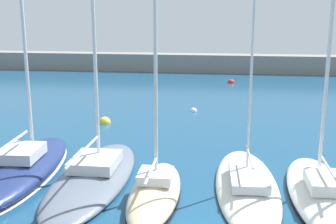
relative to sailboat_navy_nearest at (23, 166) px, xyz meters
name	(u,v)px	position (x,y,z in m)	size (l,w,h in m)	color
breakwater_seawall	(218,63)	(8.81, 37.85, 0.71)	(108.00, 2.77, 2.30)	gray
sailboat_navy_nearest	(23,166)	(0.00, 0.00, 0.00)	(3.72, 10.26, 17.78)	navy
sailboat_slate_second	(94,174)	(3.68, -0.29, -0.10)	(3.40, 10.32, 17.46)	slate
sailboat_sand_third	(155,190)	(6.89, -1.89, -0.03)	(2.21, 6.99, 13.56)	beige
sailboat_ivory_fourth	(247,185)	(10.83, -0.27, -0.26)	(3.22, 9.90, 17.88)	silver
sailboat_white_fifth	(323,192)	(13.97, -1.03, -0.05)	(2.80, 8.98, 17.92)	white
mooring_buoy_red	(231,83)	(10.41, 29.19, -0.44)	(0.81, 0.81, 0.81)	red
mooring_buoy_yellow	(105,123)	(1.20, 10.32, -0.44)	(0.87, 0.87, 0.87)	yellow
mooring_buoy_white	(193,111)	(7.28, 14.78, -0.44)	(0.57, 0.57, 0.57)	white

